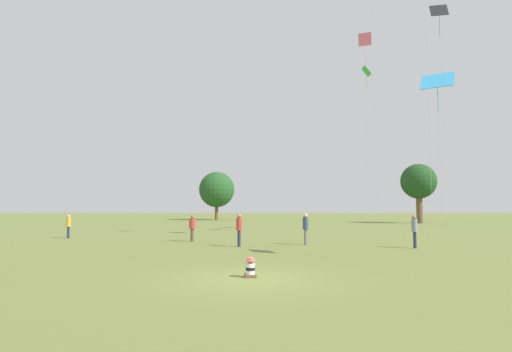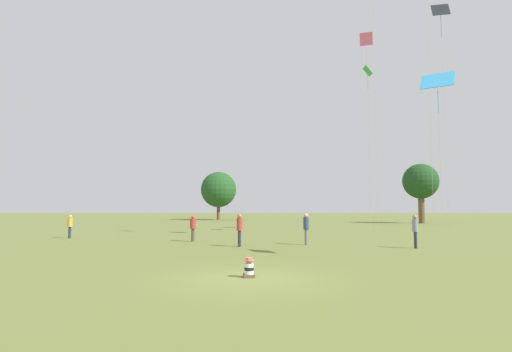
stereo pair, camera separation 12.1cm
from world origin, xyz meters
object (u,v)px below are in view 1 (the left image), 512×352
(person_standing_1, at_px, (239,227))
(kite_0, at_px, (439,16))
(kite_2, at_px, (367,78))
(kite_6, at_px, (365,47))
(person_standing_2, at_px, (414,228))
(kite_3, at_px, (437,83))
(distant_tree_0, at_px, (217,190))
(seated_toddler, at_px, (250,268))
(distant_tree_1, at_px, (419,182))
(person_standing_4, at_px, (306,226))
(person_standing_0, at_px, (69,224))
(person_standing_3, at_px, (192,226))

(person_standing_1, relative_size, kite_0, 0.09)
(person_standing_1, relative_size, kite_2, 0.13)
(kite_6, bearing_deg, person_standing_1, 111.56)
(kite_0, bearing_deg, person_standing_2, -65.40)
(person_standing_1, relative_size, kite_3, 0.23)
(kite_0, height_order, distant_tree_0, kite_0)
(seated_toddler, relative_size, person_standing_2, 0.35)
(kite_2, bearing_deg, seated_toddler, -162.25)
(kite_6, distance_m, distant_tree_1, 27.14)
(person_standing_1, relative_size, person_standing_2, 1.02)
(person_standing_1, bearing_deg, person_standing_4, -50.53)
(person_standing_1, height_order, kite_2, kite_2)
(person_standing_4, bearing_deg, kite_0, -21.74)
(person_standing_1, distance_m, kite_6, 22.99)
(person_standing_0, height_order, distant_tree_0, distant_tree_0)
(kite_3, bearing_deg, person_standing_3, -144.43)
(person_standing_3, height_order, person_standing_4, person_standing_4)
(person_standing_1, xyz_separation_m, kite_0, (16.81, 11.91, 18.00))
(person_standing_1, bearing_deg, kite_3, -102.15)
(kite_2, xyz_separation_m, kite_3, (-1.19, -16.61, -5.68))
(person_standing_2, xyz_separation_m, kite_0, (7.21, 12.46, 18.01))
(person_standing_1, xyz_separation_m, person_standing_3, (-3.30, 3.36, -0.12))
(seated_toddler, relative_size, kite_6, 0.03)
(person_standing_2, relative_size, kite_6, 0.10)
(person_standing_2, distance_m, distant_tree_0, 52.50)
(kite_3, relative_size, distant_tree_1, 0.95)
(kite_0, xyz_separation_m, kite_6, (-6.29, 1.12, -2.25))
(person_standing_3, bearing_deg, person_standing_0, -49.89)
(person_standing_3, bearing_deg, kite_0, 167.32)
(kite_3, relative_size, distant_tree_0, 0.93)
(person_standing_3, bearing_deg, person_standing_2, 127.43)
(kite_2, bearing_deg, person_standing_4, -171.80)
(person_standing_0, distance_m, kite_2, 26.22)
(kite_3, xyz_separation_m, kite_6, (1.70, 18.93, 9.42))
(kite_6, bearing_deg, kite_2, 138.17)
(kite_3, bearing_deg, distant_tree_1, 143.66)
(person_standing_2, distance_m, kite_2, 16.48)
(kite_3, bearing_deg, seated_toddler, -80.05)
(person_standing_0, xyz_separation_m, kite_3, (21.52, -11.64, 6.45))
(distant_tree_0, relative_size, distant_tree_1, 1.03)
(person_standing_0, distance_m, person_standing_3, 9.69)
(person_standing_4, relative_size, distant_tree_0, 0.22)
(person_standing_3, bearing_deg, kite_6, 179.25)
(person_standing_3, xyz_separation_m, kite_6, (13.83, 9.66, 15.87))
(person_standing_0, xyz_separation_m, kite_0, (29.51, 6.17, 18.11))
(person_standing_0, xyz_separation_m, person_standing_2, (22.30, -6.29, 0.10))
(person_standing_2, relative_size, distant_tree_0, 0.21)
(person_standing_3, bearing_deg, seated_toddler, 72.68)
(kite_3, height_order, distant_tree_0, distant_tree_0)
(person_standing_2, bearing_deg, person_standing_1, 77.27)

